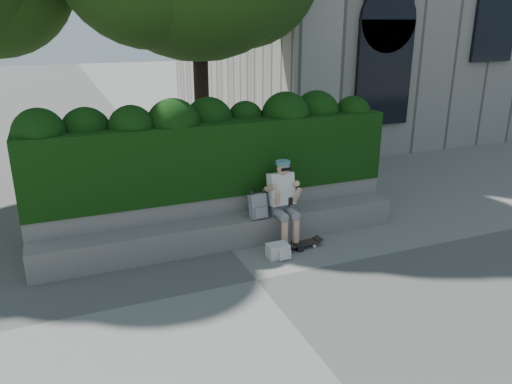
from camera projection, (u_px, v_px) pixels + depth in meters
name	position (u px, v px, depth m)	size (l,w,h in m)	color
ground	(256.00, 280.00, 7.05)	(80.00, 80.00, 0.00)	slate
bench_ledge	(227.00, 233.00, 8.07)	(6.00, 0.45, 0.45)	gray
planter_wall	(218.00, 214.00, 8.44)	(6.00, 0.50, 0.75)	gray
hedge	(212.00, 155.00, 8.32)	(6.00, 1.00, 1.20)	black
person	(283.00, 199.00, 8.06)	(0.40, 0.76, 1.38)	gray
skateboard	(297.00, 245.00, 8.01)	(0.79, 0.24, 0.08)	black
backpack_plaid	(258.00, 206.00, 8.02)	(0.27, 0.15, 0.40)	#A5A4A9
backpack_ground	(278.00, 251.00, 7.72)	(0.33, 0.23, 0.21)	silver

